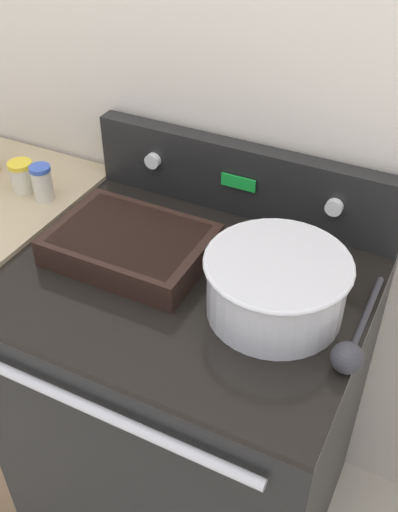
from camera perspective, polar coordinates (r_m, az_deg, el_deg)
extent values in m
cube|color=beige|center=(1.44, 5.72, 17.05)|extent=(8.00, 0.05, 2.50)
cube|color=black|center=(1.67, -0.89, -14.28)|extent=(0.80, 0.65, 0.88)
cube|color=black|center=(1.34, -1.08, -2.47)|extent=(0.80, 0.65, 0.02)
cylinder|color=silver|center=(1.19, -8.98, -14.68)|extent=(0.66, 0.02, 0.02)
cube|color=black|center=(1.50, 4.25, 7.26)|extent=(0.80, 0.05, 0.19)
cylinder|color=white|center=(1.57, -4.44, 9.02)|extent=(0.04, 0.02, 0.04)
cylinder|color=white|center=(1.41, 12.73, 4.54)|extent=(0.04, 0.02, 0.04)
cube|color=green|center=(1.47, 3.77, 7.01)|extent=(0.09, 0.01, 0.03)
cylinder|color=silver|center=(1.22, 7.34, -2.90)|extent=(0.28, 0.28, 0.13)
torus|color=silver|center=(1.18, 7.58, -0.64)|extent=(0.30, 0.30, 0.01)
cylinder|color=beige|center=(1.19, 7.53, -1.13)|extent=(0.26, 0.26, 0.02)
cube|color=black|center=(1.39, -6.53, 1.05)|extent=(0.36, 0.26, 0.07)
cube|color=tan|center=(1.38, -6.57, 1.55)|extent=(0.31, 0.23, 0.04)
cylinder|color=#333338|center=(1.27, 15.47, -5.84)|extent=(0.01, 0.28, 0.01)
sphere|color=#333338|center=(1.16, 13.92, -9.40)|extent=(0.06, 0.06, 0.06)
cylinder|color=beige|center=(1.61, -14.67, 6.58)|extent=(0.05, 0.05, 0.08)
cylinder|color=#3856B7|center=(1.58, -14.94, 8.05)|extent=(0.05, 0.05, 0.01)
cylinder|color=beige|center=(1.66, -16.47, 7.11)|extent=(0.06, 0.06, 0.07)
cylinder|color=yellow|center=(1.64, -16.72, 8.34)|extent=(0.06, 0.06, 0.01)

